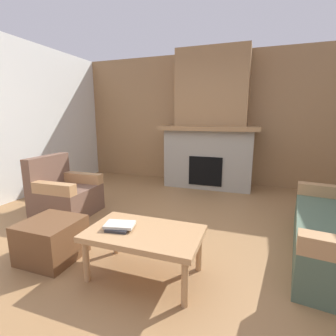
% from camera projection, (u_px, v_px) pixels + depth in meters
% --- Properties ---
extents(ground, '(9.00, 9.00, 0.00)m').
position_uv_depth(ground, '(166.00, 244.00, 2.78)').
color(ground, olive).
extents(wall_back_wood_panel, '(6.00, 0.12, 2.70)m').
position_uv_depth(wall_back_wood_panel, '(214.00, 120.00, 5.28)').
color(wall_back_wood_panel, '#997047').
rests_on(wall_back_wood_panel, ground).
extents(fireplace, '(1.90, 0.82, 2.70)m').
position_uv_depth(fireplace, '(210.00, 129.00, 4.97)').
color(fireplace, gray).
rests_on(fireplace, ground).
extents(armchair, '(0.78, 0.78, 0.85)m').
position_uv_depth(armchair, '(64.00, 194.00, 3.63)').
color(armchair, brown).
rests_on(armchair, ground).
extents(coffee_table, '(1.00, 0.60, 0.43)m').
position_uv_depth(coffee_table, '(144.00, 236.00, 2.16)').
color(coffee_table, tan).
rests_on(coffee_table, ground).
extents(ottoman, '(0.52, 0.52, 0.40)m').
position_uv_depth(ottoman, '(52.00, 240.00, 2.47)').
color(ottoman, brown).
rests_on(ottoman, ground).
extents(book_stack_near_edge, '(0.29, 0.22, 0.05)m').
position_uv_depth(book_stack_near_edge, '(120.00, 226.00, 2.19)').
color(book_stack_near_edge, '#2D2D33').
rests_on(book_stack_near_edge, coffee_table).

